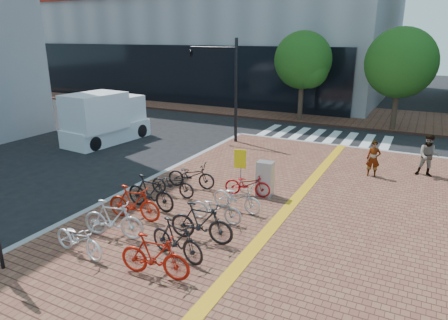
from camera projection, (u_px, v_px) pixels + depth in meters
The scene contains 23 objects.
ground at pixel (193, 236), 11.99m from camera, with size 120.00×120.00×0.00m, color black.
kerb_north at pixel (361, 149), 20.86m from camera, with size 14.00×0.25×0.15m, color gray.
far_sidewalk at pixel (339, 115), 29.82m from camera, with size 70.00×8.00×0.15m, color brown.
crosswalk at pixel (323, 137), 23.67m from camera, with size 7.50×4.00×0.01m.
street_trees at pixel (420, 65), 23.41m from camera, with size 16.20×4.60×6.35m.
bike_0 at pixel (79, 239), 10.56m from camera, with size 0.62×1.79×0.94m, color white.
bike_1 at pixel (113, 219), 11.45m from camera, with size 0.54×1.90×1.14m, color silver.
bike_2 at pixel (134, 203), 12.60m from camera, with size 0.52×1.86×1.12m, color red.
bike_3 at pixel (150, 193), 13.36m from camera, with size 0.55×1.94×1.17m, color black.
bike_4 at pixel (172, 184), 14.49m from camera, with size 0.62×1.78×0.94m, color black.
bike_5 at pixel (191, 175), 15.28m from camera, with size 0.66×1.89×0.99m, color black.
bike_6 at pixel (155, 256), 9.57m from camera, with size 0.52×1.85×1.11m, color #9E170B.
bike_7 at pixel (177, 239), 10.38m from camera, with size 0.51×1.80×1.08m, color black.
bike_8 at pixel (201, 222), 11.24m from camera, with size 0.54×1.92×1.16m, color black.
bike_9 at pixel (216, 208), 12.47m from camera, with size 0.61×1.74×0.91m, color #A3A3A7.
bike_10 at pixel (237, 197), 13.24m from camera, with size 0.63×1.81×0.95m, color silver.
bike_11 at pixel (248, 184), 14.50m from camera, with size 0.59×1.69×0.89m, color #9E0B10.
pedestrian_a at pixel (373, 159), 16.46m from camera, with size 0.55×0.36×1.50m, color gray.
pedestrian_b at pixel (429, 155), 16.45m from camera, with size 0.86×0.67×1.76m, color #505666.
utility_box at pixel (265, 179), 14.49m from camera, with size 0.59×0.43×1.29m, color #ABACB0.
yellow_sign at pixel (240, 163), 14.68m from camera, with size 0.44×0.16×1.64m.
traffic_light_pole at pixel (215, 71), 21.55m from camera, with size 2.96×1.14×5.50m.
box_truck at pixel (105, 119), 22.27m from camera, with size 2.54×5.05×2.82m.
Camera 1 is at (5.71, -9.16, 5.77)m, focal length 32.00 mm.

